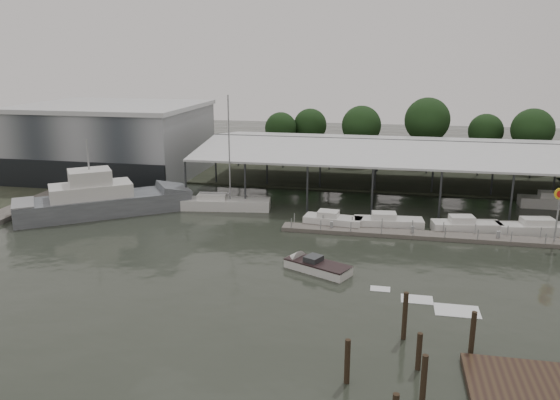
% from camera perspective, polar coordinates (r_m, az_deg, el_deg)
% --- Properties ---
extents(ground, '(200.00, 200.00, 0.00)m').
position_cam_1_polar(ground, '(47.47, -3.16, -6.57)').
color(ground, '#262B23').
rests_on(ground, ground).
extents(land_strip_far, '(140.00, 30.00, 0.30)m').
position_cam_1_polar(land_strip_far, '(87.18, 3.71, 3.52)').
color(land_strip_far, '#35382A').
rests_on(land_strip_far, ground).
extents(land_strip_west, '(20.00, 40.00, 0.30)m').
position_cam_1_polar(land_strip_west, '(90.59, -23.40, 2.74)').
color(land_strip_west, '#35382A').
rests_on(land_strip_west, ground).
extents(storage_warehouse, '(24.50, 20.50, 10.50)m').
position_cam_1_polar(storage_warehouse, '(83.43, -16.95, 6.00)').
color(storage_warehouse, gray).
rests_on(storage_warehouse, ground).
extents(covered_boat_shed, '(58.24, 24.00, 6.96)m').
position_cam_1_polar(covered_boat_shed, '(71.83, 15.87, 5.39)').
color(covered_boat_shed, silver).
rests_on(covered_boat_shed, ground).
extents(trawler_dock, '(3.00, 18.00, 0.50)m').
position_cam_1_polar(trawler_dock, '(72.16, -23.93, -0.08)').
color(trawler_dock, '#68645B').
rests_on(trawler_dock, ground).
extents(floating_dock, '(28.00, 2.00, 1.40)m').
position_cam_1_polar(floating_dock, '(55.58, 14.69, -3.56)').
color(floating_dock, '#68645B').
rests_on(floating_dock, ground).
extents(shell_fuel_sign, '(1.10, 0.18, 5.55)m').
position_cam_1_polar(shell_fuel_sign, '(56.65, 27.13, -0.48)').
color(shell_fuel_sign, gray).
rests_on(shell_fuel_sign, ground).
extents(grey_trawler, '(18.22, 14.94, 8.84)m').
position_cam_1_polar(grey_trawler, '(64.20, -17.96, -0.03)').
color(grey_trawler, slate).
rests_on(grey_trawler, ground).
extents(white_sailboat, '(10.43, 3.94, 13.30)m').
position_cam_1_polar(white_sailboat, '(63.57, -5.80, -0.38)').
color(white_sailboat, silver).
rests_on(white_sailboat, ground).
extents(speedboat_underway, '(16.09, 8.97, 2.00)m').
position_cam_1_polar(speedboat_underway, '(45.86, 3.41, -6.84)').
color(speedboat_underway, silver).
rests_on(speedboat_underway, ground).
extents(moored_cruiser_0, '(6.19, 2.89, 1.70)m').
position_cam_1_polar(moored_cruiser_0, '(57.21, 5.49, -2.16)').
color(moored_cruiser_0, silver).
rests_on(moored_cruiser_0, ground).
extents(moored_cruiser_1, '(7.18, 2.86, 1.70)m').
position_cam_1_polar(moored_cruiser_1, '(57.46, 11.20, -2.31)').
color(moored_cruiser_1, silver).
rests_on(moored_cruiser_1, ground).
extents(moored_cruiser_2, '(7.03, 3.25, 1.70)m').
position_cam_1_polar(moored_cruiser_2, '(58.32, 18.83, -2.59)').
color(moored_cruiser_2, silver).
rests_on(moored_cruiser_2, ground).
extents(moored_cruiser_3, '(9.03, 3.68, 1.70)m').
position_cam_1_polar(moored_cruiser_3, '(60.42, 25.63, -2.68)').
color(moored_cruiser_3, silver).
rests_on(moored_cruiser_3, ground).
extents(mooring_pilings, '(7.43, 9.89, 3.79)m').
position_cam_1_polar(mooring_pilings, '(32.39, 13.57, -15.89)').
color(mooring_pilings, '#322719').
rests_on(mooring_pilings, ground).
extents(horizon_tree_line, '(68.19, 9.80, 10.78)m').
position_cam_1_polar(horizon_tree_line, '(91.44, 17.19, 7.16)').
color(horizon_tree_line, black).
rests_on(horizon_tree_line, ground).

